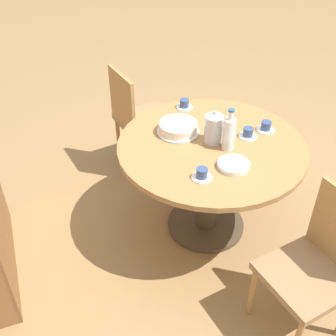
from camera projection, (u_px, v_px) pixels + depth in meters
ground_plane at (205, 225)px, 3.11m from camera, size 14.00×14.00×0.00m
dining_table at (210, 165)px, 2.77m from camera, size 1.20×1.20×0.72m
chair_a at (316, 266)px, 2.21m from camera, size 0.48×0.48×0.88m
chair_b at (138, 117)px, 3.43m from camera, size 0.48×0.48×0.88m
coffee_pot at (214, 128)px, 2.63m from camera, size 0.12×0.12×0.22m
water_bottle at (229, 133)px, 2.56m from camera, size 0.08×0.08×0.28m
cake_main at (178, 128)px, 2.75m from camera, size 0.28×0.28×0.07m
cup_a at (266, 127)px, 2.78m from camera, size 0.12×0.12×0.07m
cup_b at (248, 133)px, 2.72m from camera, size 0.12×0.12×0.07m
cup_c at (184, 104)px, 3.02m from camera, size 0.12×0.12×0.07m
cup_d at (202, 174)px, 2.38m from camera, size 0.12×0.12×0.07m
plate_stack at (233, 165)px, 2.46m from camera, size 0.19×0.19×0.03m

